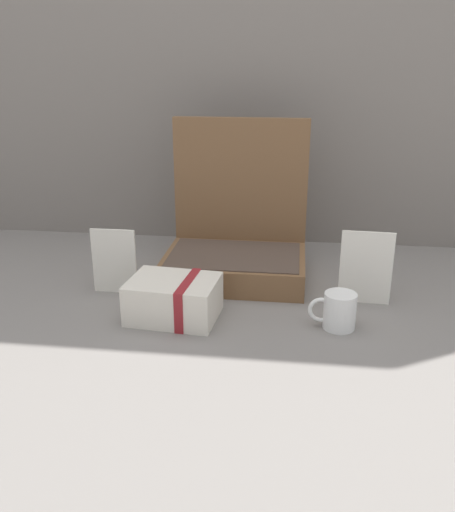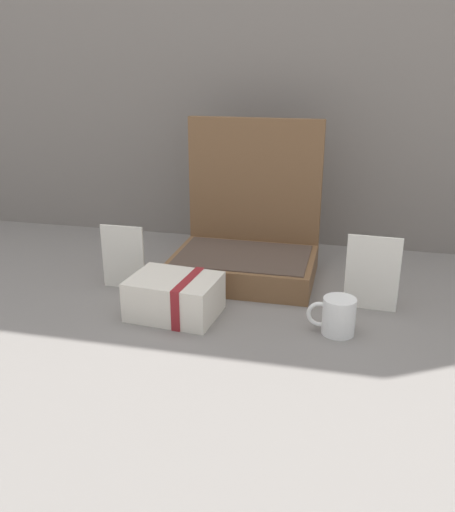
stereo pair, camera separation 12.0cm
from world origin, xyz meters
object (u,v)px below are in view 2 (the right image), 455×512
at_px(open_suitcase, 247,241).
at_px(cream_toiletry_bag, 176,297).
at_px(coffee_mug, 337,316).
at_px(info_card_left, 123,257).
at_px(poster_card_right, 372,273).

xyz_separation_m(open_suitcase, cream_toiletry_bag, (-0.11, -0.29, -0.05)).
relative_size(open_suitcase, coffee_mug, 3.93).
xyz_separation_m(info_card_left, poster_card_right, (0.61, 0.01, 0.01)).
relative_size(coffee_mug, poster_card_right, 0.58).
height_order(cream_toiletry_bag, info_card_left, info_card_left).
relative_size(open_suitcase, info_card_left, 2.47).
bearing_deg(cream_toiletry_bag, poster_card_right, 17.45).
relative_size(cream_toiletry_bag, coffee_mug, 2.01).
bearing_deg(coffee_mug, info_card_left, 166.94).
bearing_deg(coffee_mug, open_suitcase, 131.24).
bearing_deg(info_card_left, poster_card_right, 1.73).
xyz_separation_m(open_suitcase, poster_card_right, (0.33, -0.15, -0.00)).
bearing_deg(cream_toiletry_bag, open_suitcase, 69.60).
height_order(open_suitcase, coffee_mug, open_suitcase).
xyz_separation_m(open_suitcase, coffee_mug, (0.26, -0.29, -0.05)).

